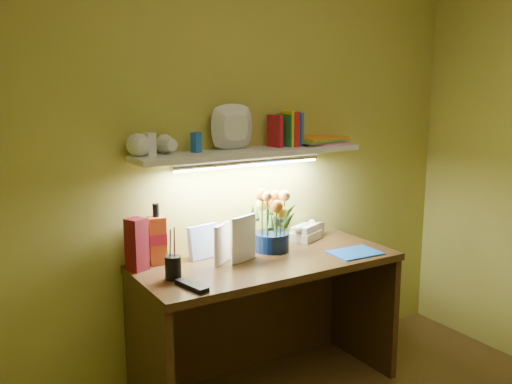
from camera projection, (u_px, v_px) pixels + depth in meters
desk at (267, 326)px, 3.08m from camera, size 1.40×0.60×0.75m
flower_bouquet at (272, 220)px, 3.14m from camera, size 0.27×0.27×0.35m
telephone at (305, 231)px, 3.37m from camera, size 0.21×0.19×0.11m
desk_clock at (317, 229)px, 3.45m from camera, size 0.09×0.05×0.08m
whisky_bottle at (157, 234)px, 2.91m from camera, size 0.10×0.10×0.32m
whisky_box at (137, 245)px, 2.81m from camera, size 0.11×0.11×0.26m
pen_cup at (173, 259)px, 2.70m from camera, size 0.10×0.10×0.19m
art_card at (204, 242)px, 3.02m from camera, size 0.18×0.06×0.18m
tv_remote at (192, 286)px, 2.60m from camera, size 0.09×0.20×0.02m
blue_folder at (355, 253)px, 3.11m from camera, size 0.27×0.20×0.01m
desk_book_a at (215, 248)px, 2.86m from camera, size 0.14×0.10×0.21m
desk_book_b at (233, 242)px, 2.90m from camera, size 0.18×0.07×0.24m
wall_shelf at (254, 145)px, 3.07m from camera, size 1.32×0.32×0.23m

